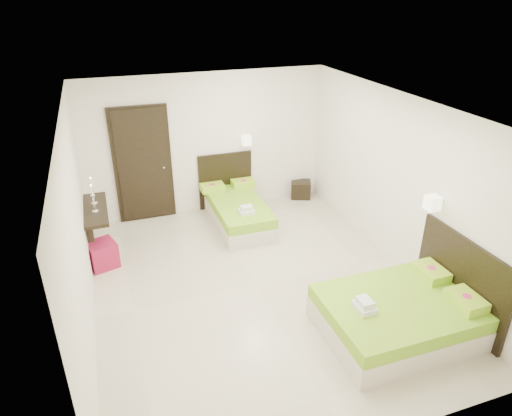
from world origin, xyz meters
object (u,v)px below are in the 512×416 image
object	(u,v)px
bed_double	(403,313)
nightstand	(301,189)
bed_single	(237,209)
ottoman	(102,254)

from	to	relation	value
bed_double	nightstand	xyz separation A→B (m)	(0.47, 4.13, -0.10)
bed_single	bed_double	size ratio (longest dim) A/B	0.95
bed_single	ottoman	size ratio (longest dim) A/B	4.31
bed_single	nightstand	distance (m)	1.69
bed_double	ottoman	distance (m)	4.46
bed_double	nightstand	distance (m)	4.15
bed_double	nightstand	bearing A→B (deg)	83.49
bed_single	nightstand	xyz separation A→B (m)	(1.56, 0.65, -0.10)
bed_double	bed_single	bearing A→B (deg)	107.43
bed_double	ottoman	xyz separation A→B (m)	(-3.48, 2.79, -0.07)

